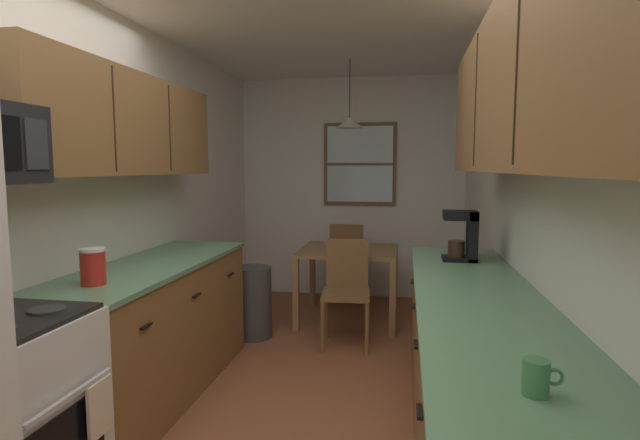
{
  "coord_description": "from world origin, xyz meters",
  "views": [
    {
      "loc": [
        0.63,
        -2.16,
        1.52
      ],
      "look_at": [
        -0.0,
        1.47,
        1.13
      ],
      "focal_mm": 27.68,
      "sensor_mm": 36.0,
      "label": 1
    }
  ],
  "objects_px": {
    "mug_by_coffeemaker": "(537,377)",
    "dining_table": "(349,259)",
    "dining_chair_far": "(348,259)",
    "storage_canister": "(93,267)",
    "coffee_maker": "(465,235)",
    "trash_bin": "(253,302)",
    "table_serving_bowl": "(349,245)",
    "dining_chair_near": "(347,287)"
  },
  "relations": [
    {
      "from": "trash_bin",
      "to": "dining_table",
      "type": "bearing_deg",
      "value": 39.02
    },
    {
      "from": "dining_table",
      "to": "storage_canister",
      "type": "relative_size",
      "value": 4.83
    },
    {
      "from": "dining_chair_far",
      "to": "trash_bin",
      "type": "relative_size",
      "value": 1.41
    },
    {
      "from": "trash_bin",
      "to": "dining_chair_near",
      "type": "bearing_deg",
      "value": -0.83
    },
    {
      "from": "mug_by_coffeemaker",
      "to": "dining_table",
      "type": "bearing_deg",
      "value": 104.81
    },
    {
      "from": "storage_canister",
      "to": "mug_by_coffeemaker",
      "type": "xyz_separation_m",
      "value": [
        1.99,
        -0.95,
        -0.05
      ]
    },
    {
      "from": "storage_canister",
      "to": "table_serving_bowl",
      "type": "bearing_deg",
      "value": 66.64
    },
    {
      "from": "table_serving_bowl",
      "to": "dining_chair_far",
      "type": "bearing_deg",
      "value": 97.48
    },
    {
      "from": "dining_chair_far",
      "to": "mug_by_coffeemaker",
      "type": "distance_m",
      "value": 4.2
    },
    {
      "from": "dining_chair_far",
      "to": "table_serving_bowl",
      "type": "bearing_deg",
      "value": -82.52
    },
    {
      "from": "dining_table",
      "to": "coffee_maker",
      "type": "bearing_deg",
      "value": -56.55
    },
    {
      "from": "dining_table",
      "to": "storage_canister",
      "type": "bearing_deg",
      "value": -113.92
    },
    {
      "from": "dining_chair_far",
      "to": "storage_canister",
      "type": "relative_size",
      "value": 4.6
    },
    {
      "from": "trash_bin",
      "to": "mug_by_coffeemaker",
      "type": "relative_size",
      "value": 5.82
    },
    {
      "from": "storage_canister",
      "to": "coffee_maker",
      "type": "height_order",
      "value": "coffee_maker"
    },
    {
      "from": "mug_by_coffeemaker",
      "to": "coffee_maker",
      "type": "bearing_deg",
      "value": 89.05
    },
    {
      "from": "storage_canister",
      "to": "coffee_maker",
      "type": "distance_m",
      "value": 2.28
    },
    {
      "from": "dining_chair_near",
      "to": "table_serving_bowl",
      "type": "distance_m",
      "value": 0.75
    },
    {
      "from": "dining_chair_far",
      "to": "table_serving_bowl",
      "type": "relative_size",
      "value": 4.39
    },
    {
      "from": "dining_chair_near",
      "to": "dining_chair_far",
      "type": "bearing_deg",
      "value": 96.04
    },
    {
      "from": "dining_table",
      "to": "trash_bin",
      "type": "height_order",
      "value": "dining_table"
    },
    {
      "from": "mug_by_coffeemaker",
      "to": "table_serving_bowl",
      "type": "relative_size",
      "value": 0.54
    },
    {
      "from": "dining_chair_near",
      "to": "mug_by_coffeemaker",
      "type": "bearing_deg",
      "value": -72.95
    },
    {
      "from": "mug_by_coffeemaker",
      "to": "dining_chair_far",
      "type": "bearing_deg",
      "value": 103.62
    },
    {
      "from": "table_serving_bowl",
      "to": "mug_by_coffeemaker",
      "type": "bearing_deg",
      "value": -75.35
    },
    {
      "from": "storage_canister",
      "to": "mug_by_coffeemaker",
      "type": "relative_size",
      "value": 1.78
    },
    {
      "from": "dining_table",
      "to": "table_serving_bowl",
      "type": "xyz_separation_m",
      "value": [
        -0.0,
        0.06,
        0.13
      ]
    },
    {
      "from": "trash_bin",
      "to": "storage_canister",
      "type": "relative_size",
      "value": 3.27
    },
    {
      "from": "coffee_maker",
      "to": "table_serving_bowl",
      "type": "relative_size",
      "value": 1.63
    },
    {
      "from": "storage_canister",
      "to": "dining_chair_near",
      "type": "bearing_deg",
      "value": 57.61
    },
    {
      "from": "dining_table",
      "to": "mug_by_coffeemaker",
      "type": "bearing_deg",
      "value": -75.19
    },
    {
      "from": "mug_by_coffeemaker",
      "to": "table_serving_bowl",
      "type": "bearing_deg",
      "value": 104.65
    },
    {
      "from": "dining_chair_near",
      "to": "dining_chair_far",
      "type": "xyz_separation_m",
      "value": [
        -0.14,
        1.3,
        0.0
      ]
    },
    {
      "from": "dining_chair_far",
      "to": "dining_table",
      "type": "bearing_deg",
      "value": -82.77
    },
    {
      "from": "dining_chair_near",
      "to": "storage_canister",
      "type": "bearing_deg",
      "value": -122.39
    },
    {
      "from": "table_serving_bowl",
      "to": "dining_chair_near",
      "type": "bearing_deg",
      "value": -85.17
    },
    {
      "from": "dining_chair_near",
      "to": "coffee_maker",
      "type": "relative_size",
      "value": 2.69
    },
    {
      "from": "dining_chair_far",
      "to": "trash_bin",
      "type": "distance_m",
      "value": 1.48
    },
    {
      "from": "trash_bin",
      "to": "mug_by_coffeemaker",
      "type": "height_order",
      "value": "mug_by_coffeemaker"
    },
    {
      "from": "dining_chair_near",
      "to": "trash_bin",
      "type": "distance_m",
      "value": 0.86
    },
    {
      "from": "dining_table",
      "to": "trash_bin",
      "type": "bearing_deg",
      "value": -140.98
    },
    {
      "from": "dining_table",
      "to": "dining_chair_far",
      "type": "bearing_deg",
      "value": 97.23
    }
  ]
}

